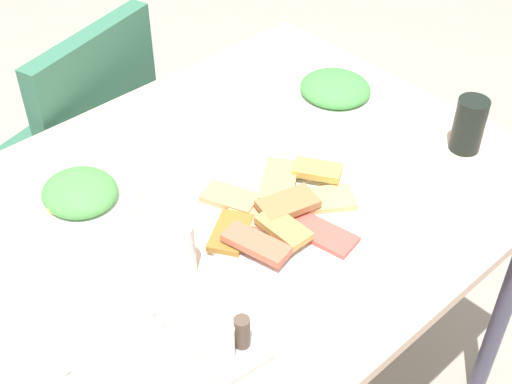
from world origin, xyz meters
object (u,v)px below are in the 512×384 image
Objects in this scene: drinking_glass at (176,249)px; condiment_caddy at (234,345)px; fork at (122,352)px; pide_platter at (284,213)px; soda_can at (469,125)px; dining_chair at (79,154)px; paper_napkin at (116,347)px; spoon at (109,339)px; dining_table at (238,225)px; salad_plate_greens at (335,90)px; salad_plate_rice at (80,195)px.

condiment_caddy is (-0.05, -0.20, -0.03)m from drinking_glass.
condiment_caddy reaches higher than fork.
pide_platter is 2.87× the size of soda_can.
pide_platter is 0.24m from drinking_glass.
dining_chair is 5.83× the size of paper_napkin.
pide_platter is (0.03, -0.76, 0.28)m from dining_chair.
dining_chair is at bearing 63.06° from spoon.
pide_platter reaches higher than dining_table.
dining_table is 0.53m from soda_can.
paper_napkin reaches higher than dining_table.
spoon is (-0.79, -0.23, -0.01)m from salad_plate_greens.
soda_can reaches higher than drinking_glass.
salad_plate_rice reaches higher than salad_plate_greens.
soda_can reaches higher than dining_table.
paper_napkin is at bearing -175.23° from pide_platter.
salad_plate_greens reaches higher than fork.
salad_plate_greens is 2.37× the size of condiment_caddy.
salad_plate_rice is at bearing 87.80° from condiment_caddy.
drinking_glass is 0.20m from fork.
condiment_caddy is at bearing -174.76° from soda_can.
dining_chair reaches higher than condiment_caddy.
pide_platter is at bearing -7.09° from drinking_glass.
salad_plate_rice is 0.28m from drinking_glass.
soda_can is (0.46, -0.22, 0.14)m from dining_table.
spoon is (0.00, 0.02, 0.00)m from paper_napkin.
dining_table is 0.43m from fork.
pide_platter reaches higher than paper_napkin.
dining_table is 10.48× the size of drinking_glass.
drinking_glass reaches higher than condiment_caddy.
soda_can is 0.85m from fork.
fork is at bearing -90.00° from paper_napkin.
dining_chair is 3.83× the size of salad_plate_greens.
paper_napkin is (-0.15, -0.34, -0.02)m from salad_plate_rice.
dining_chair reaches higher than fork.
dining_chair is 0.81m from pide_platter.
salad_plate_greens is 0.65m from salad_plate_rice.
drinking_glass reaches higher than pide_platter.
dining_table is 0.42m from paper_napkin.
dining_chair reaches higher than paper_napkin.
fork is at bearing -115.03° from dining_chair.
dining_table is at bearing -38.85° from salad_plate_rice.
condiment_caddy is (0.13, -0.14, 0.02)m from paper_napkin.
salad_plate_greens reaches higher than dining_table.
soda_can is 0.85m from paper_napkin.
drinking_glass is at bearing 172.91° from pide_platter.
dining_chair is 2.59× the size of pide_platter.
salad_plate_greens is at bearing -53.03° from dining_chair.
drinking_glass is (-0.23, 0.03, 0.04)m from pide_platter.
dining_table is at bearing 154.71° from soda_can.
condiment_caddy is at bearing -149.51° from salad_plate_greens.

